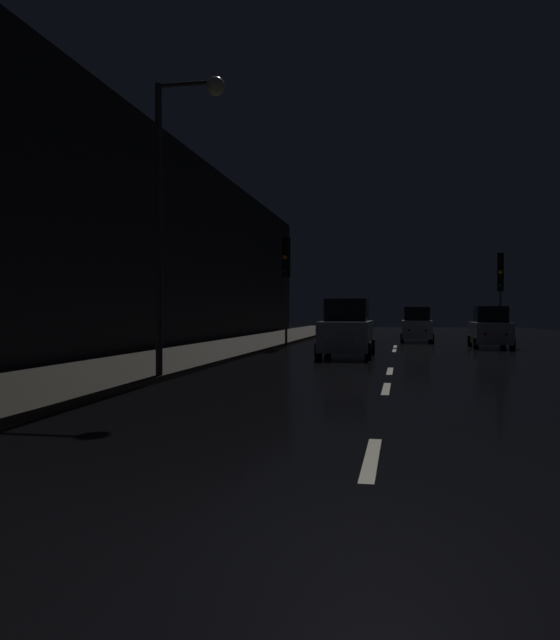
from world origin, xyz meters
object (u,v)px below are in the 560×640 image
(traffic_light_far_left, at_px, (286,267))
(car_parked_right_far, at_px, (490,329))
(car_distant_taillights, at_px, (417,326))
(streetlamp_overhead, at_px, (177,181))
(car_approaching_headlights, at_px, (347,330))
(traffic_light_far_right, at_px, (501,279))

(traffic_light_far_left, xyz_separation_m, car_parked_right_far, (9.46, 0.80, -2.94))
(traffic_light_far_left, bearing_deg, car_distant_taillights, 146.43)
(streetlamp_overhead, height_order, car_approaching_headlights, streetlamp_overhead)
(traffic_light_far_left, bearing_deg, car_approaching_headlights, 40.19)
(traffic_light_far_right, bearing_deg, car_distant_taillights, -117.50)
(streetlamp_overhead, xyz_separation_m, car_parked_right_far, (9.20, 16.59, -3.84))
(traffic_light_far_right, relative_size, car_distant_taillights, 1.20)
(streetlamp_overhead, xyz_separation_m, car_distant_taillights, (5.98, 22.09, -3.83))
(traffic_light_far_left, relative_size, car_parked_right_far, 1.37)
(traffic_light_far_right, bearing_deg, streetlamp_overhead, -18.11)
(traffic_light_far_right, height_order, traffic_light_far_left, traffic_light_far_left)
(streetlamp_overhead, bearing_deg, car_distant_taillights, 74.85)
(car_approaching_headlights, relative_size, car_distant_taillights, 1.11)
(traffic_light_far_right, bearing_deg, car_approaching_headlights, -26.33)
(car_approaching_headlights, bearing_deg, traffic_light_far_right, 144.12)
(car_distant_taillights, distance_m, car_parked_right_far, 6.37)
(car_approaching_headlights, distance_m, car_distant_taillights, 12.79)
(streetlamp_overhead, relative_size, car_parked_right_far, 1.87)
(car_distant_taillights, bearing_deg, traffic_light_far_right, -127.05)
(streetlamp_overhead, bearing_deg, car_approaching_headlights, 71.82)
(car_parked_right_far, bearing_deg, traffic_light_far_right, -17.87)
(traffic_light_far_left, relative_size, car_distant_taillights, 1.36)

